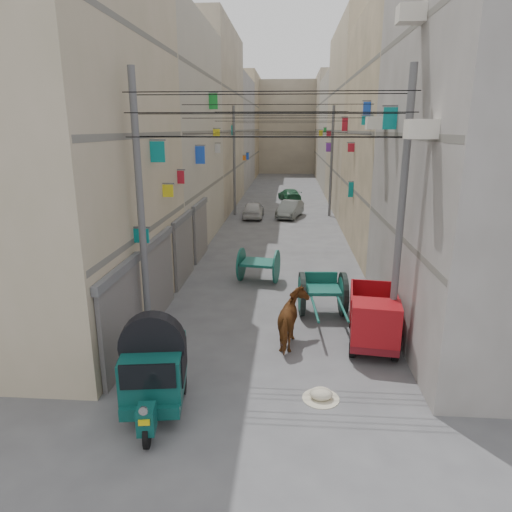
# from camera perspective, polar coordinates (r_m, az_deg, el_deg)

# --- Properties ---
(ground) EXTENTS (140.00, 140.00, 0.00)m
(ground) POSITION_cam_1_polar(r_m,az_deg,el_deg) (9.11, -0.75, -29.12)
(ground) COLOR #4B4B4D
(ground) RESTS_ON ground
(building_row_left) EXTENTS (8.00, 62.00, 14.00)m
(building_row_left) POSITION_cam_1_polar(r_m,az_deg,el_deg) (41.46, -7.99, 15.60)
(building_row_left) COLOR tan
(building_row_left) RESTS_ON ground
(building_row_right) EXTENTS (8.00, 62.00, 14.00)m
(building_row_right) POSITION_cam_1_polar(r_m,az_deg,el_deg) (41.24, 15.14, 15.22)
(building_row_right) COLOR #9D9793
(building_row_right) RESTS_ON ground
(end_cap_building) EXTENTS (22.00, 10.00, 13.00)m
(end_cap_building) POSITION_cam_1_polar(r_m,az_deg,el_deg) (72.44, 3.93, 15.72)
(end_cap_building) COLOR #AFA38A
(end_cap_building) RESTS_ON ground
(shutters_left) EXTENTS (0.18, 14.40, 2.88)m
(shutters_left) POSITION_cam_1_polar(r_m,az_deg,el_deg) (18.09, -10.33, -0.38)
(shutters_left) COLOR #504F55
(shutters_left) RESTS_ON ground
(signboards) EXTENTS (8.22, 40.52, 5.67)m
(signboards) POSITION_cam_1_polar(r_m,az_deg,el_deg) (28.26, 3.06, 9.59)
(signboards) COLOR #AE1727
(signboards) RESTS_ON ground
(ac_units) EXTENTS (0.70, 6.55, 3.35)m
(ac_units) POSITION_cam_1_polar(r_m,az_deg,el_deg) (14.47, 17.45, 19.03)
(ac_units) COLOR silver
(ac_units) RESTS_ON ground
(utility_poles) EXTENTS (7.40, 22.20, 8.00)m
(utility_poles) POSITION_cam_1_polar(r_m,az_deg,el_deg) (23.57, 2.85, 9.78)
(utility_poles) COLOR #58585A
(utility_poles) RESTS_ON ground
(overhead_cables) EXTENTS (7.40, 22.52, 1.12)m
(overhead_cables) POSITION_cam_1_polar(r_m,az_deg,el_deg) (20.85, 2.76, 16.62)
(overhead_cables) COLOR black
(overhead_cables) RESTS_ON ground
(auto_rickshaw) EXTENTS (1.75, 2.70, 1.84)m
(auto_rickshaw) POSITION_cam_1_polar(r_m,az_deg,el_deg) (11.09, -12.62, -13.47)
(auto_rickshaw) COLOR black
(auto_rickshaw) RESTS_ON ground
(tonga_cart) EXTENTS (1.71, 3.53, 1.56)m
(tonga_cart) POSITION_cam_1_polar(r_m,az_deg,el_deg) (16.28, 8.30, -4.63)
(tonga_cart) COLOR black
(tonga_cart) RESTS_ON ground
(mini_truck) EXTENTS (1.74, 3.22, 1.73)m
(mini_truck) POSITION_cam_1_polar(r_m,az_deg,el_deg) (14.16, 14.50, -8.09)
(mini_truck) COLOR black
(mini_truck) RESTS_ON ground
(second_cart) EXTENTS (1.85, 1.69, 1.45)m
(second_cart) POSITION_cam_1_polar(r_m,az_deg,el_deg) (19.60, 0.34, -1.06)
(second_cart) COLOR #125044
(second_cart) RESTS_ON ground
(feed_sack) EXTENTS (0.57, 0.46, 0.28)m
(feed_sack) POSITION_cam_1_polar(r_m,az_deg,el_deg) (11.79, 8.13, -16.67)
(feed_sack) COLOR beige
(feed_sack) RESTS_ON ground
(horse) EXTENTS (1.04, 2.01, 1.65)m
(horse) POSITION_cam_1_polar(r_m,az_deg,el_deg) (13.98, 4.69, -7.96)
(horse) COLOR #5B3415
(horse) RESTS_ON ground
(distant_car_white) EXTENTS (1.44, 3.56, 1.21)m
(distant_car_white) POSITION_cam_1_polar(r_m,az_deg,el_deg) (33.90, -0.32, 5.81)
(distant_car_white) COLOR silver
(distant_car_white) RESTS_ON ground
(distant_car_grey) EXTENTS (2.18, 3.95, 1.23)m
(distant_car_grey) POSITION_cam_1_polar(r_m,az_deg,el_deg) (34.16, 4.28, 5.86)
(distant_car_grey) COLOR #515552
(distant_car_grey) RESTS_ON ground
(distant_car_green) EXTENTS (2.37, 4.05, 1.10)m
(distant_car_green) POSITION_cam_1_polar(r_m,az_deg,el_deg) (42.14, 4.22, 7.64)
(distant_car_green) COLOR #1D5636
(distant_car_green) RESTS_ON ground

